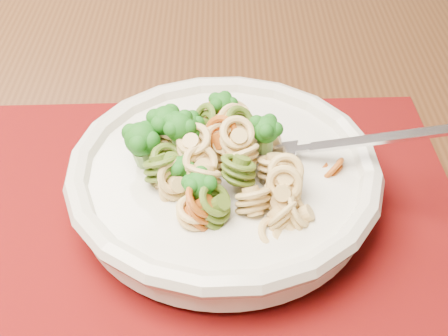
% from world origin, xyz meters
% --- Properties ---
extents(dining_table, '(1.83, 1.56, 0.78)m').
position_xyz_m(dining_table, '(0.29, 0.08, 0.69)').
color(dining_table, '#4A2B14').
rests_on(dining_table, ground).
extents(placemat, '(0.54, 0.50, 0.00)m').
position_xyz_m(placemat, '(0.41, -0.04, 0.79)').
color(placemat, '#5E0C04').
rests_on(placemat, dining_table).
extents(pasta_bowl, '(0.26, 0.26, 0.05)m').
position_xyz_m(pasta_bowl, '(0.41, -0.02, 0.82)').
color(pasta_bowl, beige).
rests_on(pasta_bowl, placemat).
extents(pasta_broccoli_heap, '(0.22, 0.22, 0.06)m').
position_xyz_m(pasta_broccoli_heap, '(0.41, -0.02, 0.83)').
color(pasta_broccoli_heap, tan).
rests_on(pasta_broccoli_heap, pasta_bowl).
extents(fork, '(0.18, 0.06, 0.08)m').
position_xyz_m(fork, '(0.45, 0.02, 0.83)').
color(fork, silver).
rests_on(fork, pasta_bowl).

